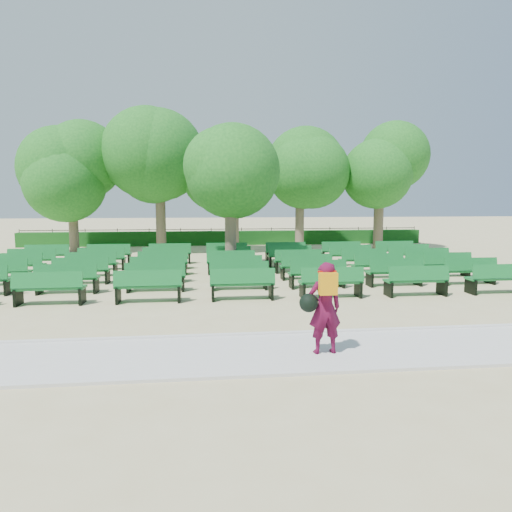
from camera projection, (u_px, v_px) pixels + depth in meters
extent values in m
plane|color=tan|center=(248.00, 284.00, 15.96)|extent=(120.00, 120.00, 0.00)
cube|color=silver|center=(285.00, 353.00, 8.66)|extent=(30.00, 2.20, 0.06)
cube|color=silver|center=(276.00, 334.00, 9.79)|extent=(30.00, 0.12, 0.10)
cube|color=#144F16|center=(227.00, 238.00, 29.71)|extent=(26.00, 0.70, 0.90)
cube|color=#126B2A|center=(233.00, 265.00, 17.31)|extent=(1.91, 0.61, 0.06)
cube|color=#126B2A|center=(233.00, 259.00, 17.06)|extent=(1.89, 0.23, 0.44)
cylinder|color=brown|center=(231.00, 237.00, 18.31)|extent=(0.45, 0.45, 2.87)
ellipsoid|color=#227220|center=(230.00, 174.00, 18.00)|extent=(3.89, 3.89, 3.50)
imported|color=#4F0B29|center=(325.00, 308.00, 8.48)|extent=(0.66, 0.46, 1.73)
cube|color=orange|center=(328.00, 284.00, 8.22)|extent=(0.32, 0.16, 0.40)
sphere|color=black|center=(309.00, 303.00, 8.37)|extent=(0.35, 0.35, 0.35)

